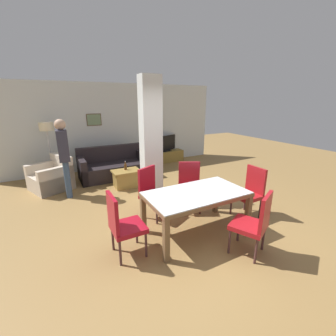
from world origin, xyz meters
TOP-DOWN VIEW (x-y plane):
  - ground_plane at (0.00, 0.00)m, footprint 18.00×18.00m
  - back_wall at (-0.00, 4.58)m, footprint 7.20×0.09m
  - divider_pillar at (0.00, 1.80)m, footprint 0.45×0.31m
  - dining_table at (0.00, 0.00)m, footprint 1.67×0.93m
  - dining_chair_far_right at (0.41, 0.82)m, footprint 0.62×0.62m
  - dining_chair_near_right at (0.41, -0.86)m, footprint 0.61×0.61m
  - dining_chair_head_left at (-1.26, 0.00)m, footprint 0.46×0.46m
  - dining_chair_head_right at (1.26, 0.00)m, footprint 0.46×0.46m
  - dining_chair_far_left at (-0.41, 0.88)m, footprint 0.61×0.61m
  - sofa at (-0.43, 3.56)m, footprint 1.93×0.94m
  - armchair at (-2.07, 3.36)m, footprint 1.12×1.13m
  - coffee_table at (-0.36, 2.60)m, footprint 0.71×0.49m
  - bottle at (-0.35, 2.67)m, footprint 0.07×0.07m
  - tv_stand at (1.71, 4.30)m, footprint 1.25×0.40m
  - tv_screen at (1.71, 4.30)m, footprint 0.88×0.35m
  - floor_lamp at (-2.02, 4.12)m, footprint 0.35×0.35m
  - standing_person at (-1.76, 2.66)m, footprint 0.24×0.39m

SIDE VIEW (x-z plane):
  - ground_plane at x=0.00m, z-range 0.00..0.00m
  - tv_stand at x=1.71m, z-range 0.00..0.40m
  - coffee_table at x=-0.36m, z-range 0.01..0.45m
  - armchair at x=-2.07m, z-range -0.13..0.71m
  - sofa at x=-0.43m, z-range -0.14..0.73m
  - dining_chair_far_right at x=0.41m, z-range 0.04..1.02m
  - dining_chair_near_right at x=0.41m, z-range 0.04..1.02m
  - dining_chair_head_left at x=-1.26m, z-range 0.04..1.02m
  - dining_chair_head_right at x=1.26m, z-range 0.04..1.02m
  - dining_chair_far_left at x=-0.41m, z-range 0.04..1.02m
  - bottle at x=-0.35m, z-range 0.42..0.64m
  - dining_table at x=0.00m, z-range 0.22..0.97m
  - tv_screen at x=1.71m, z-range 0.39..0.96m
  - standing_person at x=-1.76m, z-range 0.15..1.95m
  - divider_pillar at x=0.00m, z-range 0.00..2.70m
  - back_wall at x=0.00m, z-range 0.00..2.70m
  - floor_lamp at x=-2.02m, z-range 0.56..2.18m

